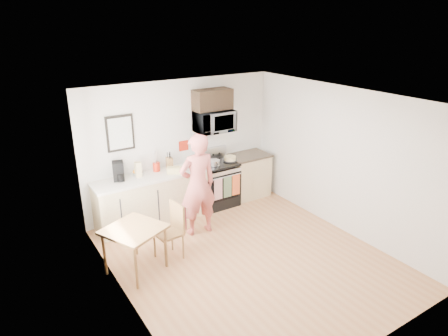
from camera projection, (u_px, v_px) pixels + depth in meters
floor at (248, 258)px, 6.51m from camera, size 4.60×4.60×0.00m
back_wall at (181, 146)px, 7.86m from camera, size 4.00×0.04×2.60m
front_wall at (378, 256)px, 4.24m from camera, size 4.00×0.04×2.60m
left_wall at (122, 218)px, 5.03m from camera, size 0.04×4.60×2.60m
right_wall at (341, 160)px, 7.06m from camera, size 0.04×4.60×2.60m
ceiling at (252, 99)px, 5.59m from camera, size 4.00×4.60×0.04m
window at (104, 179)px, 5.59m from camera, size 0.06×1.40×1.50m
cabinet_left at (152, 200)px, 7.52m from camera, size 2.10×0.60×0.90m
countertop_left at (150, 177)px, 7.35m from camera, size 2.14×0.64×0.04m
cabinet_right at (248, 176)px, 8.64m from camera, size 0.84×0.60×0.90m
countertop_right at (248, 156)px, 8.48m from camera, size 0.88×0.64×0.04m
range at (217, 185)px, 8.23m from camera, size 0.76×0.70×1.16m
microwave at (214, 121)px, 7.84m from camera, size 0.76×0.51×0.42m
upper_cabinet at (213, 100)px, 7.72m from camera, size 0.76×0.35×0.40m
wall_art at (120, 133)px, 7.07m from camera, size 0.50×0.04×0.65m
wall_trivet at (184, 146)px, 7.87m from camera, size 0.20×0.02×0.20m
person at (198, 185)px, 6.97m from camera, size 0.71×0.49×1.86m
dining_table at (134, 233)px, 5.96m from camera, size 0.90×0.90×0.74m
chair at (175, 223)px, 6.38m from camera, size 0.47×0.43×0.93m
knife_block at (170, 163)px, 7.63m from camera, size 0.12×0.16×0.23m
utensil_crock at (156, 163)px, 7.51m from camera, size 0.14×0.14×0.41m
fruit_bowl at (138, 173)px, 7.37m from camera, size 0.26×0.26×0.11m
milk_carton at (138, 169)px, 7.26m from camera, size 0.11×0.11×0.28m
coffee_maker at (119, 172)px, 7.10m from camera, size 0.25×0.31×0.34m
bread_bag at (176, 170)px, 7.45m from camera, size 0.35×0.29×0.12m
cake at (230, 159)px, 8.13m from camera, size 0.29×0.29×0.10m
kettle at (199, 157)px, 8.05m from camera, size 0.19×0.19×0.24m
pot at (215, 163)px, 7.90m from camera, size 0.21×0.35×0.10m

